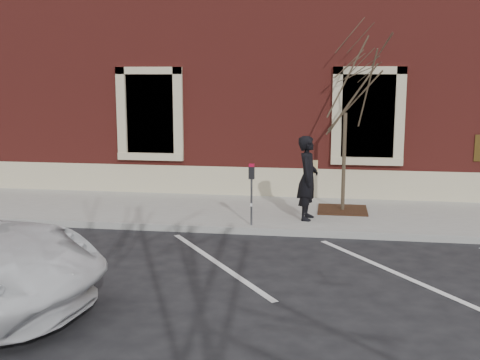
# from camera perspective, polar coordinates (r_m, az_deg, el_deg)

# --- Properties ---
(ground) EXTENTS (120.00, 120.00, 0.00)m
(ground) POSITION_cam_1_polar(r_m,az_deg,el_deg) (13.48, -0.39, -5.05)
(ground) COLOR #28282B
(ground) RESTS_ON ground
(sidewalk_near) EXTENTS (40.00, 3.50, 0.15)m
(sidewalk_near) POSITION_cam_1_polar(r_m,az_deg,el_deg) (15.14, 0.66, -3.07)
(sidewalk_near) COLOR #AFAEA5
(sidewalk_near) RESTS_ON ground
(curb_near) EXTENTS (40.00, 0.12, 0.15)m
(curb_near) POSITION_cam_1_polar(r_m,az_deg,el_deg) (13.41, -0.42, -4.80)
(curb_near) COLOR #9E9E99
(curb_near) RESTS_ON ground
(parking_stripes) EXTENTS (28.00, 4.40, 0.01)m
(parking_stripes) POSITION_cam_1_polar(r_m,az_deg,el_deg) (11.40, -2.16, -7.87)
(parking_stripes) COLOR silver
(parking_stripes) RESTS_ON ground
(building_civic) EXTENTS (40.00, 8.62, 8.00)m
(building_civic) POSITION_cam_1_polar(r_m,az_deg,el_deg) (20.70, 3.07, 11.36)
(building_civic) COLOR maroon
(building_civic) RESTS_ON ground
(man) EXTENTS (0.54, 0.76, 1.96)m
(man) POSITION_cam_1_polar(r_m,az_deg,el_deg) (14.00, 6.44, 0.19)
(man) COLOR black
(man) RESTS_ON sidewalk_near
(parking_meter) EXTENTS (0.13, 0.10, 1.40)m
(parking_meter) POSITION_cam_1_polar(r_m,az_deg,el_deg) (13.35, 1.10, -0.27)
(parking_meter) COLOR #595B60
(parking_meter) RESTS_ON sidewalk_near
(tree_grate) EXTENTS (1.21, 1.21, 0.03)m
(tree_grate) POSITION_cam_1_polar(r_m,az_deg,el_deg) (15.22, 9.69, -2.80)
(tree_grate) COLOR #3E2214
(tree_grate) RESTS_ON sidewalk_near
(sapling) EXTENTS (2.65, 2.65, 4.41)m
(sapling) POSITION_cam_1_polar(r_m,az_deg,el_deg) (14.85, 10.04, 8.83)
(sapling) COLOR brown
(sapling) RESTS_ON sidewalk_near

